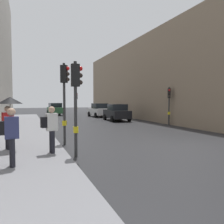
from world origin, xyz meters
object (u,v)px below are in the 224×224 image
traffic_light_mid_street (169,99)px  car_white_compact (99,110)px  pedestrian_with_umbrella (9,108)px  pedestrian_with_grey_backpack (10,134)px  traffic_light_near_left (76,91)px  car_green_estate (55,109)px  traffic_light_far_median (77,100)px  traffic_light_near_right (65,89)px  pedestrian_with_black_backpack (51,127)px  car_dark_suv (117,112)px

traffic_light_mid_street → car_white_compact: (-2.65, 11.70, -1.39)m
pedestrian_with_umbrella → pedestrian_with_grey_backpack: pedestrian_with_umbrella is taller
car_white_compact → pedestrian_with_umbrella: 20.70m
traffic_light_mid_street → pedestrian_with_umbrella: bearing=-151.6°
traffic_light_near_left → car_green_estate: traffic_light_near_left is taller
traffic_light_far_median → car_green_estate: size_ratio=0.76×
car_green_estate → car_white_compact: size_ratio=1.01×
traffic_light_near_right → pedestrian_with_black_backpack: size_ratio=2.23×
car_white_compact → pedestrian_with_umbrella: pedestrian_with_umbrella is taller
car_green_estate → car_dark_suv: (4.88, -11.93, 0.00)m
car_dark_suv → pedestrian_with_black_backpack: pedestrian_with_black_backpack is taller
traffic_light_far_median → traffic_light_near_left: traffic_light_near_left is taller
traffic_light_far_median → pedestrian_with_umbrella: traffic_light_far_median is taller
pedestrian_with_black_backpack → traffic_light_mid_street: bearing=36.4°
car_dark_suv → pedestrian_with_umbrella: size_ratio=2.00×
car_dark_suv → pedestrian_with_black_backpack: size_ratio=2.42×
traffic_light_far_median → traffic_light_near_right: 21.40m
pedestrian_with_umbrella → traffic_light_mid_street: bearing=28.4°
car_white_compact → pedestrian_with_black_backpack: bearing=-112.4°
car_dark_suv → traffic_light_near_right: bearing=-122.8°
traffic_light_mid_street → pedestrian_with_umbrella: traffic_light_mid_street is taller
car_green_estate → pedestrian_with_umbrella: pedestrian_with_umbrella is taller
traffic_light_near_right → car_dark_suv: traffic_light_near_right is taller
pedestrian_with_black_backpack → pedestrian_with_umbrella: bearing=139.1°
traffic_light_far_median → pedestrian_with_umbrella: 23.07m
traffic_light_near_left → car_green_estate: (2.33, 25.78, -1.62)m
pedestrian_with_grey_backpack → car_green_estate: bearing=80.3°
traffic_light_near_right → traffic_light_near_left: size_ratio=1.09×
traffic_light_near_right → car_green_estate: size_ratio=0.91×
pedestrian_with_black_backpack → traffic_light_near_left: bearing=-19.3°
traffic_light_near_right → traffic_light_mid_street: bearing=29.6°
pedestrian_with_umbrella → car_dark_suv: bearing=51.8°
traffic_light_near_right → car_dark_suv: bearing=57.2°
traffic_light_near_right → car_green_estate: bearing=84.2°
car_dark_suv → pedestrian_with_black_backpack: (-8.13, -13.53, 0.29)m
car_green_estate → pedestrian_with_umbrella: 24.64m
car_green_estate → traffic_light_near_right: bearing=-95.8°
pedestrian_with_umbrella → pedestrian_with_grey_backpack: size_ratio=1.21×
traffic_light_near_left → traffic_light_far_median: bearing=78.0°
car_dark_suv → pedestrian_with_grey_backpack: bearing=-122.3°
car_white_compact → pedestrian_with_umbrella: size_ratio=2.00×
traffic_light_mid_street → traffic_light_near_right: bearing=-150.4°
traffic_light_near_right → traffic_light_near_left: traffic_light_near_right is taller
traffic_light_far_median → car_dark_suv: bearing=-76.9°
car_green_estate → pedestrian_with_umbrella: size_ratio=2.02×
car_green_estate → pedestrian_with_black_backpack: pedestrian_with_black_backpack is taller
traffic_light_far_median → traffic_light_near_right: (-4.98, -20.81, 0.46)m
car_green_estate → pedestrian_with_grey_backpack: 27.27m
traffic_light_mid_street → car_green_estate: size_ratio=0.76×
car_green_estate → traffic_light_near_left: bearing=-95.2°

